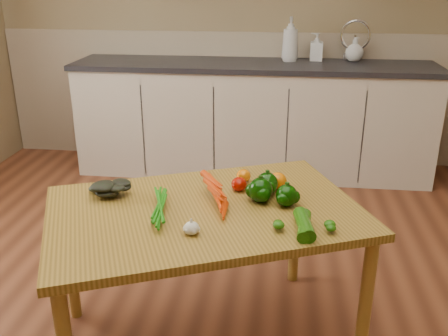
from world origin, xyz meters
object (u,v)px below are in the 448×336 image
pepper_a (260,190)px  tomato_b (244,176)px  tomato_a (239,184)px  tomato_c (278,181)px  soap_bottle_a (290,39)px  zucchini_a (304,225)px  pepper_c (287,195)px  soap_bottle_b (317,47)px  carrot_bunch (199,200)px  soap_bottle_c (355,49)px  pepper_b (267,183)px  garlic_bulb (192,228)px  leafy_greens (111,185)px  table (205,224)px  zucchini_b (304,226)px

pepper_a → tomato_b: 0.22m
tomato_a → tomato_c: tomato_c is taller
soap_bottle_a → zucchini_a: soap_bottle_a is taller
pepper_c → tomato_b: 0.30m
soap_bottle_b → carrot_bunch: soap_bottle_b is taller
soap_bottle_c → pepper_c: bearing=-143.0°
pepper_b → tomato_a: bearing=173.5°
soap_bottle_a → garlic_bulb: 2.51m
tomato_a → carrot_bunch: bearing=-129.6°
soap_bottle_a → leafy_greens: bearing=72.6°
tomato_b → carrot_bunch: bearing=-119.5°
table → pepper_b: pepper_b is taller
pepper_a → zucchini_a: 0.30m
garlic_bulb → carrot_bunch: bearing=92.9°
carrot_bunch → zucchini_b: carrot_bunch is taller
garlic_bulb → pepper_a: 0.39m
soap_bottle_a → zucchini_a: size_ratio=1.80×
soap_bottle_c → leafy_greens: soap_bottle_c is taller
garlic_bulb → tomato_b: bearing=73.7°
table → tomato_a: size_ratio=21.18×
pepper_c → zucchini_a: 0.22m
carrot_bunch → pepper_b: 0.32m
pepper_b → zucchini_a: bearing=-65.2°
zucchini_b → soap_bottle_b: bearing=86.3°
tomato_a → tomato_b: 0.10m
leafy_greens → tomato_c: bearing=11.8°
tomato_b → zucchini_b: 0.51m
pepper_a → zucchini_a: pepper_a is taller
garlic_bulb → zucchini_b: same height
pepper_c → zucchini_b: (0.07, -0.21, -0.02)m
soap_bottle_b → tomato_c: 2.09m
soap_bottle_b → pepper_a: soap_bottle_b is taller
pepper_a → soap_bottle_a: bearing=86.8°
tomato_c → zucchini_a: bearing=-74.6°
soap_bottle_c → pepper_b: size_ratio=1.93×
garlic_bulb → zucchini_a: (0.41, 0.07, 0.00)m
leafy_greens → pepper_b: bearing=7.6°
tomato_a → zucchini_a: size_ratio=0.36×
zucchini_b → soap_bottle_c: bearing=79.5°
tomato_b → zucchini_a: (0.26, -0.44, -0.00)m
zucchini_b → tomato_b: bearing=120.5°
tomato_a → tomato_c: bearing=15.2°
pepper_b → zucchini_b: size_ratio=0.49×
pepper_c → zucchini_a: pepper_c is taller
pepper_a → zucchini_a: size_ratio=0.54×
zucchini_b → pepper_c: bearing=107.1°
soap_bottle_a → garlic_bulb: size_ratio=5.98×
table → zucchini_a: 0.43m
garlic_bulb → pepper_a: bearing=52.9°
tomato_b → tomato_c: bearing=-20.8°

